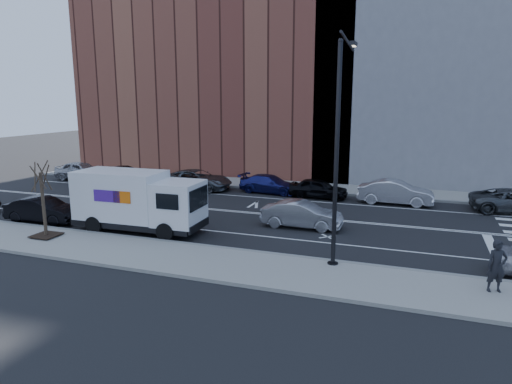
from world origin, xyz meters
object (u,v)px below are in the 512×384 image
Objects in this scene: far_parked_b at (125,175)px; fedex_van at (138,200)px; driving_sedan at (302,215)px; pedestrian at (497,266)px; far_parked_a at (81,171)px.

fedex_van is at bearing -147.33° from far_parked_b.
driving_sedan is at bearing -120.82° from far_parked_b.
driving_sedan is 2.30× the size of pedestrian.
fedex_van is 1.71× the size of far_parked_b.
driving_sedan is at bearing -109.38° from far_parked_a.
far_parked_a is 1.15× the size of far_parked_b.
far_parked_b is at bearing 126.39° from fedex_van.
far_parked_a is 4.21m from far_parked_b.
pedestrian is (29.68, -13.97, 0.30)m from far_parked_a.
fedex_van is 14.76m from far_parked_b.
fedex_van reaches higher than far_parked_a.
far_parked_b is (-9.08, 11.60, -0.98)m from fedex_van.
pedestrian is at bearing -10.74° from fedex_van.
far_parked_a is 22.54m from driving_sedan.
pedestrian is at bearing -124.56° from far_parked_b.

